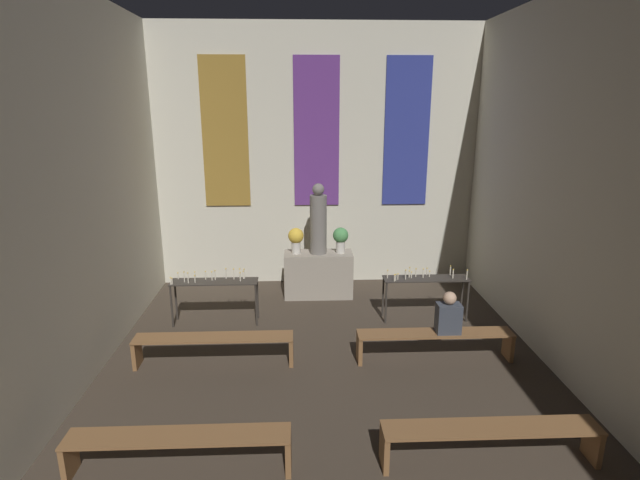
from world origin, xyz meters
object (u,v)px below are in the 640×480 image
object	(u,v)px
pew_back_left	(214,344)
altar	(318,274)
pew_back_right	(435,339)
flower_vase_right	(341,238)
pew_third_left	(179,444)
pew_third_right	(490,436)
person_seated	(449,315)
candle_rack_left	(214,286)
flower_vase_left	(296,238)
statue	(318,222)
candle_rack_right	(425,283)

from	to	relation	value
pew_back_left	altar	bearing A→B (deg)	58.45
altar	pew_back_right	size ratio (longest dim) A/B	0.58
flower_vase_right	pew_third_left	size ratio (longest dim) A/B	0.22
pew_third_right	person_seated	distance (m)	2.32
altar	candle_rack_left	distance (m)	2.26
candle_rack_left	pew_third_left	bearing A→B (deg)	-86.72
flower_vase_left	statue	bearing A→B (deg)	0.00
flower_vase_left	flower_vase_right	xyz separation A→B (m)	(0.89, 0.00, 0.00)
pew_back_right	pew_third_left	bearing A→B (deg)	-145.64
altar	pew_third_right	size ratio (longest dim) A/B	0.58
flower_vase_left	pew_third_right	size ratio (longest dim) A/B	0.22
pew_third_right	pew_back_right	xyz separation A→B (m)	(0.00, 2.28, 0.00)
flower_vase_right	candle_rack_left	bearing A→B (deg)	-152.39
candle_rack_left	person_seated	distance (m)	4.03
statue	pew_third_right	distance (m)	5.41
statue	person_seated	world-z (taller)	statue
candle_rack_right	pew_back_left	distance (m)	3.86
candle_rack_left	pew_third_left	xyz separation A→B (m)	(0.22, -3.78, -0.35)
person_seated	pew_third_right	bearing A→B (deg)	-94.65
person_seated	altar	bearing A→B (deg)	124.30
pew_third_left	pew_back_right	bearing A→B (deg)	34.36
statue	pew_third_right	xyz separation A→B (m)	(1.67, -5.00, -1.21)
altar	flower_vase_left	xyz separation A→B (m)	(-0.44, 0.00, 0.77)
pew_third_right	pew_back_left	size ratio (longest dim) A/B	1.00
flower_vase_right	pew_third_left	world-z (taller)	flower_vase_right
altar	flower_vase_left	size ratio (longest dim) A/B	2.64
pew_third_left	person_seated	bearing A→B (deg)	32.93
altar	pew_back_left	size ratio (longest dim) A/B	0.58
flower_vase_left	person_seated	xyz separation A→B (m)	(2.30, -2.72, -0.49)
pew_third_right	pew_back_right	distance (m)	2.28
statue	pew_back_right	xyz separation A→B (m)	(1.67, -2.72, -1.21)
flower_vase_left	pew_back_left	distance (m)	3.11
flower_vase_right	person_seated	size ratio (longest dim) A/B	0.79
statue	flower_vase_right	world-z (taller)	statue
pew_back_right	person_seated	xyz separation A→B (m)	(0.19, 0.00, 0.39)
altar	flower_vase_right	distance (m)	0.89
pew_back_left	person_seated	distance (m)	3.55
pew_third_left	pew_third_right	size ratio (longest dim) A/B	1.00
candle_rack_left	pew_third_right	xyz separation A→B (m)	(3.56, -3.78, -0.35)
pew_third_left	candle_rack_left	bearing A→B (deg)	93.28
candle_rack_right	pew_third_right	xyz separation A→B (m)	(-0.21, -3.78, -0.35)
flower_vase_right	statue	bearing A→B (deg)	180.00
statue	flower_vase_right	size ratio (longest dim) A/B	2.71
altar	pew_third_right	xyz separation A→B (m)	(1.67, -5.00, -0.11)
statue	pew_back_right	size ratio (longest dim) A/B	0.59
statue	candle_rack_left	distance (m)	2.41
candle_rack_right	pew_third_right	world-z (taller)	candle_rack_right
flower_vase_left	flower_vase_right	bearing A→B (deg)	0.00
person_seated	flower_vase_right	bearing A→B (deg)	117.42
candle_rack_right	pew_third_left	size ratio (longest dim) A/B	0.65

